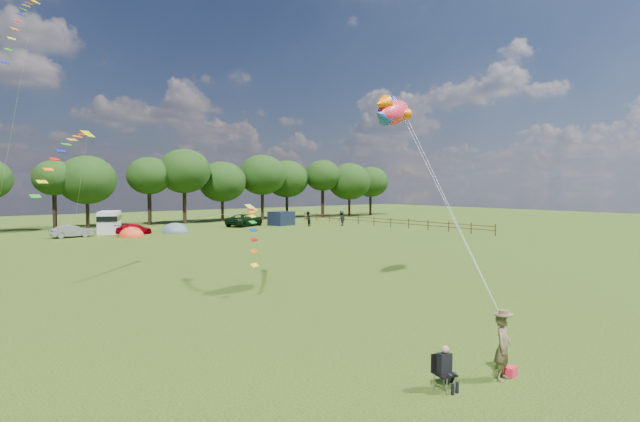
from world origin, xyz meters
TOP-DOWN VIEW (x-y plane):
  - ground_plane at (0.00, 0.00)m, footprint 180.00×180.00m
  - tree_line at (5.30, 54.99)m, footprint 102.98×10.98m
  - fence at (32.00, 34.50)m, footprint 0.12×33.12m
  - car_b at (-3.05, 44.22)m, footprint 3.69×1.40m
  - car_c at (2.92, 43.09)m, footprint 4.28×2.96m
  - car_d at (18.28, 45.79)m, footprint 6.32×4.70m
  - campervan_c at (1.59, 46.97)m, footprint 3.90×5.34m
  - tent_orange at (1.90, 41.05)m, footprint 2.57×2.81m
  - tent_greyblue at (7.43, 42.77)m, footprint 2.93×3.21m
  - awning_navy at (22.85, 44.08)m, footprint 3.35×2.93m
  - kite_flyer at (-4.60, -5.62)m, footprint 0.76×0.61m
  - camp_chair at (-6.47, -5.06)m, footprint 0.58×0.59m
  - kite_bag at (-4.21, -5.64)m, footprint 0.42×0.31m
  - fish_kite at (2.72, 5.52)m, footprint 3.73×2.13m
  - streamer_kite_a at (-10.24, 26.50)m, footprint 3.30×5.46m
  - streamer_kite_b at (-9.88, 17.61)m, footprint 4.36×4.68m
  - streamer_kite_c at (-2.58, 10.52)m, footprint 3.24×4.96m
  - walker_a at (24.46, 40.46)m, footprint 1.09×0.90m
  - walker_b at (28.35, 38.27)m, footprint 1.36×0.84m

SIDE VIEW (x-z plane):
  - ground_plane at x=0.00m, z-range 0.00..0.00m
  - tent_greyblue at x=7.43m, z-range -1.07..1.11m
  - tent_orange at x=1.90m, z-range -0.98..1.02m
  - kite_bag at x=-4.21m, z-range 0.00..0.27m
  - car_c at x=2.92m, z-range 0.00..1.18m
  - car_b at x=-3.05m, z-range 0.00..1.30m
  - fence at x=32.00m, z-range 0.10..1.30m
  - camp_chair at x=-6.47m, z-range 0.11..1.30m
  - car_d at x=18.28m, z-range 0.00..1.57m
  - kite_flyer at x=-4.60m, z-range 0.00..1.80m
  - awning_navy at x=22.85m, z-range 0.00..1.82m
  - walker_a at x=24.46m, z-range 0.00..1.93m
  - walker_b at x=28.35m, z-range 0.00..1.96m
  - campervan_c at x=1.59m, z-range 0.09..2.50m
  - streamer_kite_c at x=-2.58m, z-range 1.91..4.73m
  - tree_line at x=5.30m, z-range 1.21..11.48m
  - streamer_kite_b at x=-9.88m, z-range 5.35..9.18m
  - fish_kite at x=2.72m, z-range 8.17..10.12m
  - streamer_kite_a at x=-10.24m, z-range 13.54..19.28m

